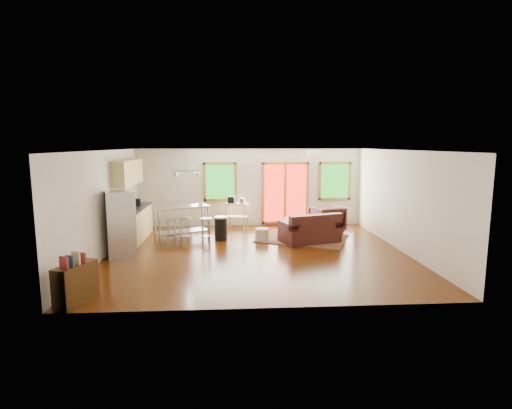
{
  "coord_description": "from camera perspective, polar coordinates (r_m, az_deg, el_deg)",
  "views": [
    {
      "loc": [
        -0.67,
        -9.89,
        2.75
      ],
      "look_at": [
        0.0,
        0.3,
        1.2
      ],
      "focal_mm": 28.0,
      "sensor_mm": 36.0,
      "label": 1
    }
  ],
  "objects": [
    {
      "name": "refrigerator",
      "position": [
        10.34,
        -18.69,
        -2.62
      ],
      "size": [
        0.82,
        0.81,
        1.63
      ],
      "rotation": [
        0.0,
        0.0,
        0.32
      ],
      "color": "#B7BABC",
      "rests_on": "floor"
    },
    {
      "name": "bookshelf",
      "position": [
        7.68,
        -24.37,
        -10.22
      ],
      "size": [
        0.59,
        0.85,
        0.94
      ],
      "rotation": [
        0.0,
        0.0,
        -0.39
      ],
      "color": "#341F0A",
      "rests_on": "floor"
    },
    {
      "name": "ottoman",
      "position": [
        12.54,
        5.63,
        -3.05
      ],
      "size": [
        0.73,
        0.73,
        0.44
      ],
      "primitive_type": "cube",
      "rotation": [
        0.0,
        0.0,
        -0.11
      ],
      "color": "black",
      "rests_on": "floor"
    },
    {
      "name": "cup",
      "position": [
        11.68,
        -7.9,
        0.01
      ],
      "size": [
        0.14,
        0.11,
        0.13
      ],
      "primitive_type": "imported",
      "rotation": [
        0.0,
        0.0,
        -0.04
      ],
      "color": "silver",
      "rests_on": "island"
    },
    {
      "name": "bar_stool_b",
      "position": [
        11.16,
        -10.22,
        -2.77
      ],
      "size": [
        0.47,
        0.47,
        0.77
      ],
      "rotation": [
        0.0,
        0.0,
        0.38
      ],
      "color": "#B7BABC",
      "rests_on": "floor"
    },
    {
      "name": "kitchen_cart",
      "position": [
        13.05,
        -2.82,
        -0.33
      ],
      "size": [
        0.8,
        0.64,
        1.06
      ],
      "rotation": [
        0.0,
        0.0,
        -0.33
      ],
      "color": "tan",
      "rests_on": "floor"
    },
    {
      "name": "ceiling_flush",
      "position": [
        10.73,
        8.52,
        7.36
      ],
      "size": [
        0.35,
        0.35,
        0.12
      ],
      "primitive_type": "cube",
      "color": "white",
      "rests_on": "ceiling"
    },
    {
      "name": "rug",
      "position": [
        11.81,
        6.67,
        -4.83
      ],
      "size": [
        2.98,
        2.7,
        0.02
      ],
      "primitive_type": "cube",
      "rotation": [
        0.0,
        0.0,
        -0.43
      ],
      "color": "#475832",
      "rests_on": "floor"
    },
    {
      "name": "coffee_table",
      "position": [
        12.12,
        9.33,
        -2.83
      ],
      "size": [
        1.21,
        0.96,
        0.42
      ],
      "rotation": [
        0.0,
        0.0,
        -0.34
      ],
      "color": "#341F0A",
      "rests_on": "floor"
    },
    {
      "name": "bar_stool_c",
      "position": [
        11.14,
        -7.16,
        -2.88
      ],
      "size": [
        0.37,
        0.37,
        0.73
      ],
      "rotation": [
        0.0,
        0.0,
        -0.07
      ],
      "color": "#B7BABC",
      "rests_on": "floor"
    },
    {
      "name": "right_wall",
      "position": [
        10.93,
        20.18,
        0.48
      ],
      "size": [
        0.02,
        7.0,
        2.6
      ],
      "primitive_type": "cube",
      "color": "beige",
      "rests_on": "ground"
    },
    {
      "name": "armchair",
      "position": [
        12.77,
        10.07,
        -1.84
      ],
      "size": [
        1.1,
        1.06,
        0.92
      ],
      "primitive_type": "imported",
      "rotation": [
        0.0,
        0.0,
        3.45
      ],
      "color": "black",
      "rests_on": "floor"
    },
    {
      "name": "window_right",
      "position": [
        13.88,
        11.19,
        3.3
      ],
      "size": [
        1.1,
        0.05,
        1.3
      ],
      "color": "#165B15",
      "rests_on": "back_wall"
    },
    {
      "name": "loveseat",
      "position": [
        11.35,
        7.75,
        -3.74
      ],
      "size": [
        1.78,
        1.35,
        0.84
      ],
      "rotation": [
        0.0,
        0.0,
        0.32
      ],
      "color": "black",
      "rests_on": "floor"
    },
    {
      "name": "french_doors",
      "position": [
        13.58,
        4.19,
        1.63
      ],
      "size": [
        1.6,
        0.05,
        2.1
      ],
      "color": "red",
      "rests_on": "back_wall"
    },
    {
      "name": "left_wall",
      "position": [
        10.46,
        -20.9,
        0.09
      ],
      "size": [
        0.02,
        7.0,
        2.6
      ],
      "primitive_type": "cube",
      "color": "beige",
      "rests_on": "ground"
    },
    {
      "name": "pouf",
      "position": [
        11.51,
        0.87,
        -4.3
      ],
      "size": [
        0.5,
        0.5,
        0.35
      ],
      "primitive_type": "cylinder",
      "rotation": [
        0.0,
        0.0,
        -0.3
      ],
      "color": "beige",
      "rests_on": "floor"
    },
    {
      "name": "trash_can",
      "position": [
        11.56,
        -5.03,
        -3.38
      ],
      "size": [
        0.43,
        0.43,
        0.69
      ],
      "rotation": [
        0.0,
        0.0,
        0.15
      ],
      "color": "black",
      "rests_on": "floor"
    },
    {
      "name": "front_wall",
      "position": [
        6.58,
        2.17,
        -4.11
      ],
      "size": [
        7.5,
        0.02,
        2.6
      ],
      "primitive_type": "cube",
      "color": "beige",
      "rests_on": "ground"
    },
    {
      "name": "cabinets",
      "position": [
        12.07,
        -17.21,
        -0.44
      ],
      "size": [
        0.64,
        2.24,
        2.3
      ],
      "color": "tan",
      "rests_on": "floor"
    },
    {
      "name": "back_wall",
      "position": [
        13.5,
        -0.89,
        2.46
      ],
      "size": [
        7.5,
        0.02,
        2.6
      ],
      "primitive_type": "cube",
      "color": "beige",
      "rests_on": "ground"
    },
    {
      "name": "window_left",
      "position": [
        13.41,
        -5.16,
        3.25
      ],
      "size": [
        1.1,
        0.05,
        1.3
      ],
      "color": "#165B15",
      "rests_on": "back_wall"
    },
    {
      "name": "ceiling",
      "position": [
        9.91,
        0.11,
        7.82
      ],
      "size": [
        7.5,
        7.0,
        0.02
      ],
      "primitive_type": "cube",
      "color": "silver",
      "rests_on": "ground"
    },
    {
      "name": "floor",
      "position": [
        10.29,
        0.11,
        -6.93
      ],
      "size": [
        7.5,
        7.0,
        0.02
      ],
      "primitive_type": "cube",
      "color": "#341503",
      "rests_on": "ground"
    },
    {
      "name": "bar_stool_a",
      "position": [
        11.24,
        -11.95,
        -2.94
      ],
      "size": [
        0.36,
        0.36,
        0.72
      ],
      "rotation": [
        0.0,
        0.0,
        0.06
      ],
      "color": "#B7BABC",
      "rests_on": "floor"
    },
    {
      "name": "pendant_light",
      "position": [
        11.49,
        -9.92,
        4.25
      ],
      "size": [
        0.8,
        0.18,
        0.79
      ],
      "color": "gray",
      "rests_on": "ceiling"
    },
    {
      "name": "vase",
      "position": [
        12.24,
        7.81,
        -2.03
      ],
      "size": [
        0.19,
        0.2,
        0.28
      ],
      "rotation": [
        0.0,
        0.0,
        0.17
      ],
      "color": "silver",
      "rests_on": "coffee_table"
    },
    {
      "name": "island",
      "position": [
        11.63,
        -10.57,
        -1.75
      ],
      "size": [
        1.69,
        1.23,
        0.99
      ],
      "rotation": [
        0.0,
        0.0,
        0.44
      ],
      "color": "#B7BABC",
      "rests_on": "floor"
    }
  ]
}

